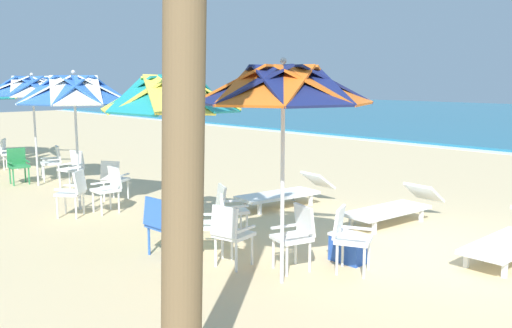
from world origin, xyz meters
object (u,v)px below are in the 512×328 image
Objects in this scene: plastic_chair_2 at (348,235)px; sun_lounger_1 at (395,207)px; plastic_chair_9 at (18,164)px; plastic_chair_1 at (296,233)px; plastic_chair_10 at (73,167)px; beach_umbrella_2 at (74,91)px; beach_umbrella_0 at (283,87)px; plastic_chair_7 at (114,178)px; plastic_chair_11 at (53,161)px; plastic_chair_5 at (215,221)px; cooler_box at (349,247)px; beach_umbrella_3 at (32,87)px; plastic_chair_4 at (229,207)px; beach_umbrella_1 at (170,95)px; plastic_chair_8 at (109,187)px; sun_lounger_2 at (286,192)px; plastic_chair_13 at (9,152)px; plastic_chair_0 at (231,232)px; plastic_chair_6 at (73,190)px; plastic_chair_3 at (162,222)px; sun_lounger_0 at (512,239)px.

sun_lounger_1 is at bearing 110.08° from plastic_chair_2.
plastic_chair_2 and plastic_chair_9 have the same top height.
plastic_chair_1 and plastic_chair_10 have the same top height.
beach_umbrella_0 is at bearing 1.08° from beach_umbrella_2.
plastic_chair_11 is (-3.18, 0.06, 0.00)m from plastic_chair_7.
plastic_chair_1 is at bearing 18.07° from plastic_chair_5.
beach_umbrella_3 is at bearing -173.23° from cooler_box.
plastic_chair_2 is 5.92m from plastic_chair_7.
sun_lounger_1 is (1.31, 2.73, -0.22)m from plastic_chair_4.
plastic_chair_8 is at bearing 175.76° from beach_umbrella_1.
sun_lounger_2 is at bearing 55.17° from plastic_chair_8.
beach_umbrella_2 is at bearing -173.49° from plastic_chair_1.
sun_lounger_2 is (2.77, 2.29, -0.22)m from plastic_chair_7.
plastic_chair_8 is 4.00m from beach_umbrella_3.
plastic_chair_11 is (-3.98, 0.60, 0.00)m from plastic_chair_8.
cooler_box is (7.63, 0.48, -0.30)m from plastic_chair_10.
plastic_chair_13 reaches higher than sun_lounger_1.
plastic_chair_13 is 11.42m from cooler_box.
plastic_chair_1 is at bearing -0.63° from plastic_chair_13.
beach_umbrella_1 is 5.49m from plastic_chair_10.
beach_umbrella_0 reaches higher than plastic_chair_4.
plastic_chair_5 is at bearing -154.73° from plastic_chair_2.
plastic_chair_0 is at bearing -39.54° from plastic_chair_4.
beach_umbrella_3 is (-2.75, -0.50, 1.84)m from plastic_chair_7.
beach_umbrella_1 reaches higher than plastic_chair_7.
plastic_chair_2 is 0.39× the size of sun_lounger_1.
sun_lounger_2 is at bearing 50.93° from beach_umbrella_2.
sun_lounger_2 is (1.97, 2.83, -0.22)m from plastic_chair_8.
plastic_chair_6 is 0.66m from plastic_chair_8.
beach_umbrella_2 reaches higher than beach_umbrella_1.
sun_lounger_2 is at bearing 148.41° from cooler_box.
plastic_chair_5 is (0.47, 0.59, 0.00)m from plastic_chair_3.
beach_umbrella_3 is 1.94m from plastic_chair_9.
cooler_box is (-1.50, -1.80, -0.08)m from sun_lounger_0.
plastic_chair_3 is 5.78m from plastic_chair_10.
plastic_chair_5 is 1.94m from cooler_box.
plastic_chair_13 is 13.13m from sun_lounger_0.
plastic_chair_10 is 3.77m from plastic_chair_13.
plastic_chair_6 is 1.35m from plastic_chair_7.
plastic_chair_2 and plastic_chair_5 have the same top height.
sun_lounger_0 is (1.80, 2.57, -0.22)m from plastic_chair_1.
plastic_chair_3 is at bearing -18.83° from plastic_chair_7.
plastic_chair_0 reaches higher than cooler_box.
sun_lounger_2 is at bearing 26.85° from beach_umbrella_3.
plastic_chair_4 is 0.39× the size of sun_lounger_2.
plastic_chair_4 is at bearing -147.37° from sun_lounger_0.
plastic_chair_11 is at bearing 171.40° from plastic_chair_8.
beach_umbrella_1 is 6.67m from plastic_chair_11.
sun_lounger_2 is at bearing 115.22° from plastic_chair_5.
plastic_chair_9 is at bearing -156.98° from sun_lounger_1.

